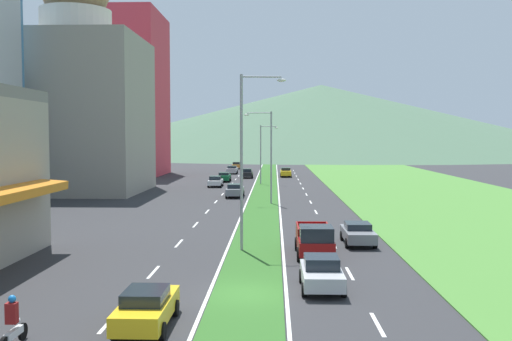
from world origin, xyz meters
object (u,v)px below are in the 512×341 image
(car_2, at_px, (237,165))
(car_4, at_px, (358,233))
(street_lamp_far, at_px, (263,150))
(pickup_truck_0, at_px, (315,240))
(car_1, at_px, (147,307))
(car_5, at_px, (247,173))
(car_9, at_px, (286,172))
(motorcycle_rider, at_px, (13,326))
(car_8, at_px, (215,181))
(street_lamp_mid, at_px, (268,151))
(car_3, at_px, (235,190))
(street_lamp_near, at_px, (246,152))
(car_7, at_px, (322,273))
(car_0, at_px, (232,170))
(car_6, at_px, (224,177))

(car_2, distance_m, car_4, 87.37)
(street_lamp_far, distance_m, pickup_truck_0, 51.01)
(car_2, bearing_deg, car_4, -171.01)
(car_1, relative_size, car_5, 1.07)
(car_9, xyz_separation_m, motorcycle_rider, (-10.75, -81.17, -0.07))
(car_4, height_order, car_8, car_8)
(street_lamp_mid, xyz_separation_m, car_3, (-3.94, 6.77, -4.73))
(car_1, height_order, motorcycle_rider, motorcycle_rider)
(pickup_truck_0, relative_size, motorcycle_rider, 2.70)
(car_4, distance_m, car_5, 60.08)
(car_2, bearing_deg, car_5, -172.61)
(car_1, height_order, car_2, car_2)
(street_lamp_near, distance_m, street_lamp_far, 49.07)
(street_lamp_near, distance_m, car_7, 11.09)
(car_8, bearing_deg, car_7, -169.02)
(car_7, relative_size, car_8, 0.90)
(car_0, relative_size, car_2, 0.96)
(car_8, relative_size, car_9, 0.95)
(car_5, bearing_deg, pickup_truck_0, -173.68)
(car_0, xyz_separation_m, car_1, (3.17, -86.64, -0.02))
(car_2, height_order, car_4, car_2)
(car_5, bearing_deg, car_7, -174.47)
(car_8, xyz_separation_m, car_9, (10.22, 19.71, 0.05))
(pickup_truck_0, bearing_deg, car_2, -173.36)
(car_6, height_order, car_9, car_9)
(car_1, bearing_deg, street_lamp_far, -2.73)
(car_9, bearing_deg, car_0, -127.72)
(car_7, bearing_deg, street_lamp_far, -176.15)
(street_lamp_near, relative_size, street_lamp_far, 1.26)
(car_1, bearing_deg, car_3, -0.21)
(car_3, xyz_separation_m, car_6, (-3.21, 22.51, -0.03))
(street_lamp_mid, distance_m, car_8, 22.22)
(car_1, bearing_deg, car_6, 2.56)
(car_1, bearing_deg, pickup_truck_0, -29.05)
(street_lamp_far, bearing_deg, car_5, 103.08)
(street_lamp_mid, bearing_deg, street_lamp_far, 92.51)
(car_2, relative_size, car_3, 0.95)
(street_lamp_near, distance_m, street_lamp_mid, 24.56)
(car_4, bearing_deg, car_3, -160.77)
(car_1, bearing_deg, car_9, -4.87)
(street_lamp_far, relative_size, car_8, 1.92)
(street_lamp_near, relative_size, car_9, 2.29)
(street_lamp_near, relative_size, car_8, 2.41)
(street_lamp_near, distance_m, car_8, 45.64)
(car_8, relative_size, motorcycle_rider, 2.25)
(street_lamp_far, xyz_separation_m, car_0, (-6.20, 23.16, -4.20))
(pickup_truck_0, bearing_deg, car_3, -168.10)
(car_0, distance_m, car_4, 71.05)
(car_9, bearing_deg, car_5, -66.30)
(car_4, distance_m, motorcycle_rider, 23.79)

